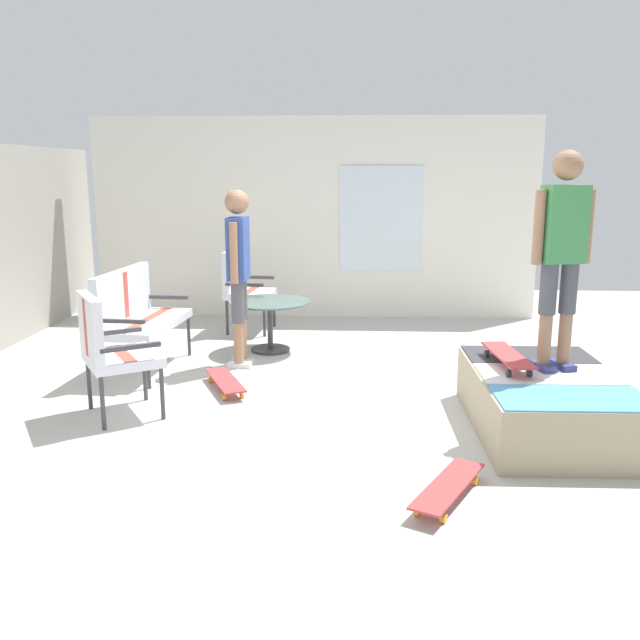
{
  "coord_description": "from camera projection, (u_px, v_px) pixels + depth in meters",
  "views": [
    {
      "loc": [
        -5.43,
        -0.04,
        1.97
      ],
      "look_at": [
        0.31,
        0.25,
        0.7
      ],
      "focal_mm": 37.7,
      "sensor_mm": 36.0,
      "label": 1
    }
  ],
  "objects": [
    {
      "name": "skateboard_spare",
      "position": [
        448.0,
        487.0,
        4.11
      ],
      "size": [
        0.8,
        0.56,
        0.1
      ],
      "color": "#B23838",
      "rests_on": "ground_plane"
    },
    {
      "name": "skate_ramp",
      "position": [
        550.0,
        402.0,
        5.18
      ],
      "size": [
        1.7,
        1.71,
        0.46
      ],
      "color": "tan",
      "rests_on": "ground_plane"
    },
    {
      "name": "patio_table",
      "position": [
        270.0,
        316.0,
        7.47
      ],
      "size": [
        0.9,
        0.9,
        0.57
      ],
      "color": "#38383D",
      "rests_on": "ground_plane"
    },
    {
      "name": "person_watching",
      "position": [
        238.0,
        264.0,
        6.76
      ],
      "size": [
        0.48,
        0.25,
        1.8
      ],
      "color": "silver",
      "rests_on": "ground_plane"
    },
    {
      "name": "patio_chair_near_house",
      "position": [
        242.0,
        283.0,
        8.4
      ],
      "size": [
        0.67,
        0.61,
        1.02
      ],
      "color": "#38383D",
      "rests_on": "ground_plane"
    },
    {
      "name": "ground_plane",
      "position": [
        347.0,
        414.0,
        5.73
      ],
      "size": [
        12.0,
        12.0,
        0.1
      ],
      "primitive_type": "cube",
      "color": "beige"
    },
    {
      "name": "patio_bench",
      "position": [
        135.0,
        310.0,
        6.72
      ],
      "size": [
        1.29,
        0.65,
        1.02
      ],
      "color": "#38383D",
      "rests_on": "ground_plane"
    },
    {
      "name": "person_skater",
      "position": [
        562.0,
        245.0,
        5.04
      ],
      "size": [
        0.3,
        0.47,
        1.66
      ],
      "color": "navy",
      "rests_on": "skate_ramp"
    },
    {
      "name": "house_facade",
      "position": [
        315.0,
        219.0,
        9.16
      ],
      "size": [
        0.23,
        6.0,
        2.69
      ],
      "color": "white",
      "rests_on": "ground_plane"
    },
    {
      "name": "patio_chair_by_wall",
      "position": [
        108.0,
        344.0,
        5.4
      ],
      "size": [
        0.82,
        0.79,
        1.02
      ],
      "color": "#38383D",
      "rests_on": "ground_plane"
    },
    {
      "name": "skateboard_by_bench",
      "position": [
        225.0,
        381.0,
        6.19
      ],
      "size": [
        0.81,
        0.51,
        0.1
      ],
      "color": "#B23838",
      "rests_on": "ground_plane"
    },
    {
      "name": "skateboard_on_ramp",
      "position": [
        508.0,
        356.0,
        5.3
      ],
      "size": [
        0.82,
        0.28,
        0.1
      ],
      "color": "#B23838",
      "rests_on": "skate_ramp"
    }
  ]
}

